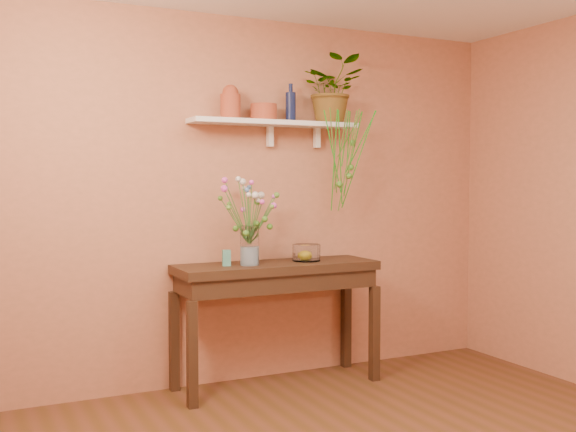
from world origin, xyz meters
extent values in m
cube|color=#BC7453|center=(0.00, 2.00, 1.35)|extent=(4.00, 0.04, 2.70)
cube|color=#321F12|center=(0.00, 1.74, 0.87)|extent=(1.48, 0.48, 0.06)
cube|color=#321F12|center=(0.00, 1.74, 0.77)|extent=(1.42, 0.44, 0.13)
cube|color=#321F12|center=(-0.71, 1.54, 0.35)|extent=(0.06, 0.06, 0.71)
cube|color=#321F12|center=(0.71, 1.54, 0.35)|extent=(0.06, 0.06, 0.71)
cube|color=#321F12|center=(-0.71, 1.95, 0.35)|extent=(0.06, 0.06, 0.71)
cube|color=#321F12|center=(0.71, 1.95, 0.35)|extent=(0.06, 0.06, 0.71)
cube|color=white|center=(0.05, 1.87, 1.92)|extent=(1.30, 0.24, 0.04)
cube|color=white|center=(0.05, 1.97, 1.83)|extent=(0.04, 0.05, 0.15)
cube|color=white|center=(0.45, 1.97, 1.83)|extent=(0.04, 0.05, 0.15)
cylinder|color=#9C3A1E|center=(-0.31, 1.84, 2.02)|extent=(0.18, 0.18, 0.17)
sphere|color=#9C3A1E|center=(-0.31, 1.84, 2.12)|extent=(0.11, 0.11, 0.11)
cylinder|color=#9C3A1E|center=(-0.05, 1.86, 2.00)|extent=(0.20, 0.20, 0.12)
cylinder|color=#111A3E|center=(0.19, 1.89, 2.05)|extent=(0.08, 0.08, 0.22)
cylinder|color=#111A3E|center=(0.19, 1.89, 2.19)|extent=(0.03, 0.03, 0.07)
imported|color=#407821|center=(0.53, 1.87, 2.19)|extent=(0.57, 0.54, 0.50)
cylinder|color=#407821|center=(0.62, 1.75, 1.85)|extent=(0.17, 0.10, 0.35)
cylinder|color=#1A8F19|center=(0.67, 1.68, 1.79)|extent=(0.18, 0.16, 0.47)
cylinder|color=#1A8F19|center=(0.46, 1.73, 1.71)|extent=(0.18, 0.05, 0.62)
cylinder|color=#407821|center=(0.45, 1.70, 1.71)|extent=(0.22, 0.27, 0.62)
cylinder|color=#1A8F19|center=(0.67, 1.70, 1.65)|extent=(0.15, 0.26, 0.73)
cylinder|color=#1A8F19|center=(0.53, 1.74, 1.67)|extent=(0.11, 0.13, 0.70)
cylinder|color=#407821|center=(0.58, 1.72, 1.64)|extent=(0.10, 0.12, 0.75)
cylinder|color=#1A8F19|center=(0.61, 1.75, 1.81)|extent=(0.02, 0.07, 0.43)
cylinder|color=#1A8F19|center=(0.46, 1.71, 1.64)|extent=(0.05, 0.17, 0.75)
cylinder|color=#407821|center=(0.59, 1.68, 1.70)|extent=(0.05, 0.29, 0.64)
cylinder|color=#1A8F19|center=(0.64, 1.75, 1.71)|extent=(0.10, 0.11, 0.63)
cylinder|color=#1A8F19|center=(0.56, 1.72, 1.81)|extent=(0.03, 0.07, 0.41)
cylinder|color=#407821|center=(0.52, 1.72, 1.72)|extent=(0.02, 0.22, 0.59)
sphere|color=#407821|center=(0.49, 1.69, 1.47)|extent=(0.05, 0.05, 0.05)
sphere|color=#407821|center=(0.64, 1.74, 1.78)|extent=(0.05, 0.05, 0.05)
sphere|color=#407821|center=(0.62, 1.74, 1.60)|extent=(0.05, 0.05, 0.05)
sphere|color=#407821|center=(0.61, 1.74, 1.53)|extent=(0.05, 0.05, 0.05)
cylinder|color=white|center=(-0.23, 1.70, 1.04)|extent=(0.13, 0.13, 0.28)
cylinder|color=silver|center=(-0.23, 1.70, 0.97)|extent=(0.12, 0.12, 0.13)
cylinder|color=#386B28|center=(-0.22, 1.66, 1.22)|extent=(0.02, 0.08, 0.34)
sphere|color=silver|center=(-0.22, 1.63, 1.40)|extent=(0.05, 0.05, 0.05)
cylinder|color=#386B28|center=(-0.22, 1.61, 1.20)|extent=(0.02, 0.18, 0.30)
sphere|color=#DD48BD|center=(-0.21, 1.52, 1.35)|extent=(0.04, 0.04, 0.04)
cylinder|color=#386B28|center=(-0.21, 1.67, 1.21)|extent=(0.04, 0.07, 0.31)
sphere|color=silver|center=(-0.19, 1.64, 1.36)|extent=(0.03, 0.03, 0.03)
cylinder|color=#386B28|center=(-0.16, 1.65, 1.18)|extent=(0.13, 0.11, 0.27)
sphere|color=#6D9B40|center=(-0.10, 1.60, 1.32)|extent=(0.03, 0.03, 0.03)
cylinder|color=#386B28|center=(-0.20, 1.70, 1.20)|extent=(0.06, 0.02, 0.30)
sphere|color=#407821|center=(-0.17, 1.69, 1.35)|extent=(0.05, 0.05, 0.05)
cylinder|color=#386B28|center=(-0.14, 1.68, 1.19)|extent=(0.17, 0.06, 0.27)
sphere|color=#DD48BD|center=(-0.06, 1.66, 1.32)|extent=(0.04, 0.04, 0.04)
cylinder|color=#386B28|center=(-0.11, 1.74, 1.22)|extent=(0.23, 0.10, 0.33)
sphere|color=#DD48BD|center=(0.00, 1.79, 1.38)|extent=(0.04, 0.04, 0.04)
cylinder|color=#386B28|center=(-0.11, 1.74, 1.22)|extent=(0.25, 0.08, 0.34)
sphere|color=#6D9B40|center=(0.02, 1.77, 1.39)|extent=(0.04, 0.04, 0.04)
cylinder|color=#386B28|center=(-0.17, 1.73, 1.22)|extent=(0.12, 0.07, 0.34)
sphere|color=silver|center=(-0.11, 1.76, 1.39)|extent=(0.05, 0.05, 0.05)
cylinder|color=#386B28|center=(-0.19, 1.80, 1.25)|extent=(0.08, 0.21, 0.40)
sphere|color=#4E75B0|center=(-0.15, 1.90, 1.45)|extent=(0.03, 0.03, 0.03)
cylinder|color=#386B28|center=(-0.21, 1.80, 1.25)|extent=(0.04, 0.20, 0.39)
sphere|color=silver|center=(-0.19, 1.90, 1.44)|extent=(0.03, 0.03, 0.03)
cylinder|color=#386B28|center=(-0.22, 1.78, 1.17)|extent=(0.02, 0.17, 0.24)
sphere|color=#DD48BD|center=(-0.21, 1.86, 1.29)|extent=(0.04, 0.04, 0.04)
cylinder|color=#386B28|center=(-0.23, 1.76, 1.27)|extent=(0.01, 0.12, 0.44)
sphere|color=silver|center=(-0.23, 1.82, 1.49)|extent=(0.05, 0.05, 0.05)
cylinder|color=#386B28|center=(-0.28, 1.76, 1.19)|extent=(0.11, 0.13, 0.28)
sphere|color=#6D9B40|center=(-0.33, 1.82, 1.33)|extent=(0.04, 0.04, 0.04)
cylinder|color=#386B28|center=(-0.32, 1.75, 1.21)|extent=(0.19, 0.10, 0.33)
sphere|color=#407821|center=(-0.41, 1.80, 1.37)|extent=(0.04, 0.04, 0.04)
cylinder|color=#386B28|center=(-0.30, 1.75, 1.28)|extent=(0.16, 0.10, 0.45)
sphere|color=#DD48BD|center=(-0.38, 1.80, 1.50)|extent=(0.04, 0.04, 0.04)
cylinder|color=#386B28|center=(-0.32, 1.71, 1.25)|extent=(0.19, 0.03, 0.39)
sphere|color=#DD48BD|center=(-0.41, 1.72, 1.44)|extent=(0.05, 0.05, 0.05)
cylinder|color=#386B28|center=(-0.31, 1.70, 1.18)|extent=(0.16, 0.01, 0.26)
sphere|color=#6D9B40|center=(-0.38, 1.70, 1.31)|extent=(0.04, 0.04, 0.04)
cylinder|color=#386B28|center=(-0.28, 1.68, 1.28)|extent=(0.11, 0.06, 0.46)
sphere|color=silver|center=(-0.33, 1.65, 1.51)|extent=(0.04, 0.04, 0.04)
cylinder|color=#386B28|center=(-0.25, 1.67, 1.24)|extent=(0.05, 0.06, 0.38)
sphere|color=#4E75B0|center=(-0.27, 1.65, 1.43)|extent=(0.04, 0.04, 0.04)
cylinder|color=#386B28|center=(-0.24, 1.67, 1.23)|extent=(0.04, 0.06, 0.35)
sphere|color=silver|center=(-0.26, 1.64, 1.40)|extent=(0.04, 0.04, 0.04)
cylinder|color=#386B28|center=(-0.24, 1.66, 1.27)|extent=(0.03, 0.09, 0.43)
sphere|color=#DD48BD|center=(-0.25, 1.62, 1.48)|extent=(0.03, 0.03, 0.03)
sphere|color=#407821|center=(-0.21, 1.84, 1.15)|extent=(0.04, 0.04, 0.04)
sphere|color=#407821|center=(-0.29, 1.63, 1.13)|extent=(0.04, 0.04, 0.04)
sphere|color=#407821|center=(-0.31, 1.75, 1.16)|extent=(0.04, 0.04, 0.04)
sphere|color=#407821|center=(-0.10, 1.64, 1.17)|extent=(0.04, 0.04, 0.04)
sphere|color=#407821|center=(-0.15, 1.61, 1.23)|extent=(0.04, 0.04, 0.04)
sphere|color=#407821|center=(-0.19, 1.67, 1.20)|extent=(0.04, 0.04, 0.04)
cylinder|color=white|center=(0.25, 1.75, 0.96)|extent=(0.21, 0.21, 0.12)
cylinder|color=white|center=(0.25, 1.75, 0.91)|extent=(0.20, 0.20, 0.01)
sphere|color=yellow|center=(0.25, 1.76, 0.94)|extent=(0.07, 0.07, 0.07)
cube|color=#336981|center=(-0.39, 1.73, 0.96)|extent=(0.06, 0.05, 0.11)
camera|label=1|loc=(-2.06, -2.70, 1.50)|focal=42.36mm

